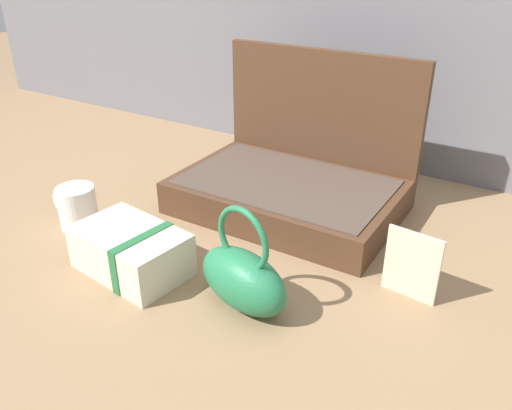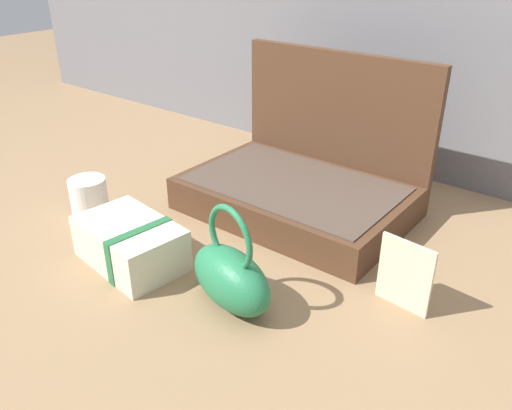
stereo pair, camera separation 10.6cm
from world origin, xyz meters
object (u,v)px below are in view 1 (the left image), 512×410
(open_suitcase, at_px, (295,178))
(coffee_mug, at_px, (77,207))
(info_card_left, at_px, (412,265))
(cream_toiletry_bag, at_px, (132,251))
(teal_pouch_handbag, at_px, (243,277))

(open_suitcase, distance_m, coffee_mug, 0.51)
(coffee_mug, height_order, info_card_left, info_card_left)
(cream_toiletry_bag, relative_size, coffee_mug, 1.91)
(open_suitcase, bearing_deg, teal_pouch_handbag, -74.71)
(teal_pouch_handbag, height_order, cream_toiletry_bag, teal_pouch_handbag)
(teal_pouch_handbag, bearing_deg, info_card_left, 37.23)
(open_suitcase, relative_size, teal_pouch_handbag, 2.47)
(teal_pouch_handbag, distance_m, coffee_mug, 0.48)
(cream_toiletry_bag, xyz_separation_m, info_card_left, (0.49, 0.21, 0.02))
(open_suitcase, distance_m, cream_toiletry_bag, 0.44)
(coffee_mug, bearing_deg, teal_pouch_handbag, -5.53)
(open_suitcase, xyz_separation_m, cream_toiletry_bag, (-0.14, -0.42, -0.03))
(cream_toiletry_bag, xyz_separation_m, coffee_mug, (-0.23, 0.07, 0.00))
(cream_toiletry_bag, distance_m, info_card_left, 0.53)
(coffee_mug, relative_size, info_card_left, 0.92)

